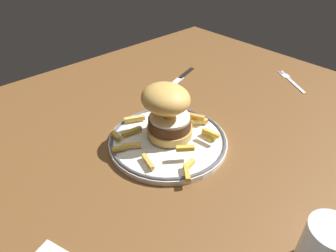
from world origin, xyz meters
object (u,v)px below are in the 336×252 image
object	(u,v)px
knife	(181,77)
dinner_plate	(168,140)
fork	(291,81)
burger	(167,110)
water_glass	(323,252)

from	to	relation	value
knife	dinner_plate	bearing A→B (deg)	-139.60
fork	burger	bearing A→B (deg)	174.46
fork	dinner_plate	bearing A→B (deg)	176.24
knife	burger	bearing A→B (deg)	-140.55
water_glass	knife	bearing A→B (deg)	63.52
dinner_plate	fork	xyz separation A→B (cm)	(46.73, -3.07, -0.66)
burger	knife	world-z (taller)	burger
knife	water_glass	bearing A→B (deg)	-116.48
dinner_plate	knife	world-z (taller)	dinner_plate
burger	fork	world-z (taller)	burger
dinner_plate	water_glass	distance (cm)	35.16
water_glass	knife	distance (cm)	61.98
burger	water_glass	distance (cm)	36.69
dinner_plate	knife	bearing A→B (deg)	40.40
dinner_plate	fork	size ratio (longest dim) A/B	1.98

